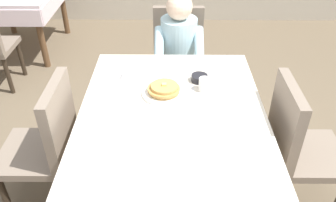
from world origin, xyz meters
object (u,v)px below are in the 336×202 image
object	(u,v)px
dining_table_main	(172,126)
fork_left_of_plate	(134,96)
cup_coffee	(205,84)
chair_left_side	(48,141)
syrup_pitcher	(124,74)
plate_breakfast	(164,93)
bowl_butter	(199,78)
diner_person	(179,48)
spoon_near_edge	(166,124)
knife_right_of_plate	(194,96)
breakfast_stack	(164,89)
chair_diner	(178,54)
chair_right_side	(297,142)

from	to	relation	value
dining_table_main	fork_left_of_plate	bearing A→B (deg)	142.01
cup_coffee	fork_left_of_plate	size ratio (longest dim) A/B	0.63
chair_left_side	cup_coffee	world-z (taller)	chair_left_side
syrup_pitcher	fork_left_of_plate	size ratio (longest dim) A/B	0.44
dining_table_main	plate_breakfast	distance (m)	0.24
bowl_butter	syrup_pitcher	xyz separation A→B (m)	(-0.50, 0.02, 0.02)
diner_person	spoon_near_edge	bearing A→B (deg)	85.25
fork_left_of_plate	knife_right_of_plate	bearing A→B (deg)	-92.24
knife_right_of_plate	plate_breakfast	bearing A→B (deg)	79.74
chair_left_side	bowl_butter	bearing A→B (deg)	-68.71
syrup_pitcher	breakfast_stack	bearing A→B (deg)	-34.60
breakfast_stack	bowl_butter	bearing A→B (deg)	34.80
plate_breakfast	knife_right_of_plate	bearing A→B (deg)	-6.01
fork_left_of_plate	chair_left_side	bearing A→B (deg)	107.30
breakfast_stack	knife_right_of_plate	bearing A→B (deg)	-6.35
diner_person	spoon_near_edge	world-z (taller)	diner_person
chair_diner	breakfast_stack	world-z (taller)	chair_diner
chair_left_side	bowl_butter	xyz separation A→B (m)	(0.95, 0.37, 0.23)
chair_left_side	cup_coffee	bearing A→B (deg)	-75.13
breakfast_stack	knife_right_of_plate	world-z (taller)	breakfast_stack
dining_table_main	chair_left_side	size ratio (longest dim) A/B	1.64
chair_diner	plate_breakfast	size ratio (longest dim) A/B	3.32
chair_diner	fork_left_of_plate	bearing A→B (deg)	73.22
chair_diner	fork_left_of_plate	distance (m)	1.05
fork_left_of_plate	spoon_near_edge	xyz separation A→B (m)	(0.20, -0.29, 0.00)
diner_person	fork_left_of_plate	size ratio (longest dim) A/B	6.22
chair_diner	chair_right_side	bearing A→B (deg)	121.44
cup_coffee	knife_right_of_plate	distance (m)	0.11
knife_right_of_plate	chair_left_side	bearing A→B (deg)	97.43
chair_left_side	breakfast_stack	distance (m)	0.79
chair_diner	chair_right_side	size ratio (longest dim) A/B	1.00
cup_coffee	fork_left_of_plate	world-z (taller)	cup_coffee
spoon_near_edge	diner_person	bearing A→B (deg)	76.08
cup_coffee	knife_right_of_plate	size ratio (longest dim) A/B	0.57
diner_person	bowl_butter	size ratio (longest dim) A/B	10.18
spoon_near_edge	bowl_butter	bearing A→B (deg)	55.82
dining_table_main	bowl_butter	xyz separation A→B (m)	(0.18, 0.37, 0.11)
chair_diner	dining_table_main	bearing A→B (deg)	87.29
bowl_butter	knife_right_of_plate	bearing A→B (deg)	-103.11
chair_right_side	syrup_pitcher	distance (m)	1.19
chair_right_side	syrup_pitcher	bearing A→B (deg)	-109.92
spoon_near_edge	fork_left_of_plate	bearing A→B (deg)	116.23
plate_breakfast	spoon_near_edge	bearing A→B (deg)	-87.47
plate_breakfast	spoon_near_edge	world-z (taller)	plate_breakfast
chair_diner	plate_breakfast	bearing A→B (deg)	83.71
breakfast_stack	spoon_near_edge	bearing A→B (deg)	-87.41
dining_table_main	cup_coffee	xyz separation A→B (m)	(0.21, 0.26, 0.13)
chair_diner	diner_person	world-z (taller)	diner_person
chair_left_side	breakfast_stack	xyz separation A→B (m)	(0.72, 0.21, 0.25)
spoon_near_edge	chair_left_side	bearing A→B (deg)	163.19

